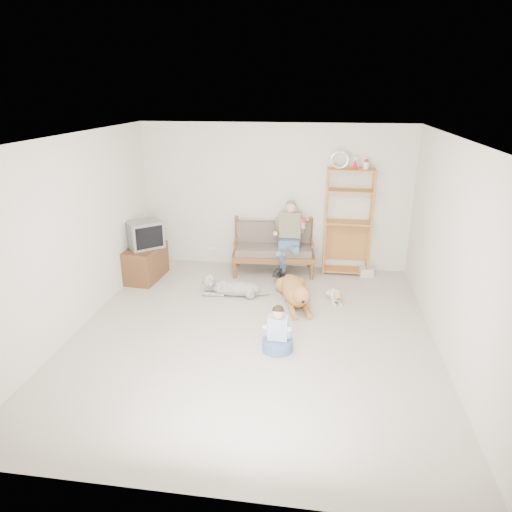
% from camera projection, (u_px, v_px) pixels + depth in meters
% --- Properties ---
extents(floor, '(5.50, 5.50, 0.00)m').
position_uv_depth(floor, '(253.00, 335.00, 6.42)').
color(floor, beige).
rests_on(floor, ground).
extents(ceiling, '(5.50, 5.50, 0.00)m').
position_uv_depth(ceiling, '(252.00, 138.00, 5.49)').
color(ceiling, white).
rests_on(ceiling, ground).
extents(wall_back, '(5.00, 0.00, 5.00)m').
position_uv_depth(wall_back, '(275.00, 197.00, 8.51)').
color(wall_back, beige).
rests_on(wall_back, ground).
extents(wall_front, '(5.00, 0.00, 5.00)m').
position_uv_depth(wall_front, '(198.00, 360.00, 3.40)').
color(wall_front, beige).
rests_on(wall_front, ground).
extents(wall_left, '(0.00, 5.50, 5.50)m').
position_uv_depth(wall_left, '(74.00, 236.00, 6.29)').
color(wall_left, beige).
rests_on(wall_left, ground).
extents(wall_right, '(0.00, 5.50, 5.50)m').
position_uv_depth(wall_right, '(453.00, 253.00, 5.62)').
color(wall_right, beige).
rests_on(wall_right, ground).
extents(loveseat, '(1.56, 0.85, 0.95)m').
position_uv_depth(loveseat, '(274.00, 247.00, 8.50)').
color(loveseat, brown).
rests_on(loveseat, ground).
extents(man, '(0.52, 0.75, 1.21)m').
position_uv_depth(man, '(288.00, 243.00, 8.23)').
color(man, slate).
rests_on(man, loveseat).
extents(etagere, '(0.87, 0.38, 2.26)m').
position_uv_depth(etagere, '(348.00, 221.00, 8.26)').
color(etagere, '#C5803E').
rests_on(etagere, ground).
extents(book_stack, '(0.25, 0.19, 0.15)m').
position_uv_depth(book_stack, '(366.00, 272.00, 8.41)').
color(book_stack, white).
rests_on(book_stack, ground).
extents(tv_stand, '(0.57, 0.94, 0.60)m').
position_uv_depth(tv_stand, '(146.00, 263.00, 8.24)').
color(tv_stand, brown).
rests_on(tv_stand, ground).
extents(crt_tv, '(0.73, 0.72, 0.48)m').
position_uv_depth(crt_tv, '(145.00, 234.00, 8.06)').
color(crt_tv, slate).
rests_on(crt_tv, tv_stand).
extents(wall_outlet, '(0.12, 0.02, 0.08)m').
position_uv_depth(wall_outlet, '(211.00, 248.00, 9.02)').
color(wall_outlet, white).
rests_on(wall_outlet, ground).
extents(golden_retriever, '(0.64, 1.51, 0.47)m').
position_uv_depth(golden_retriever, '(295.00, 292.00, 7.31)').
color(golden_retriever, '#BA8040').
rests_on(golden_retriever, ground).
extents(shaggy_dog, '(1.20, 0.31, 0.35)m').
position_uv_depth(shaggy_dog, '(230.00, 287.00, 7.60)').
color(shaggy_dog, silver).
rests_on(shaggy_dog, ground).
extents(terrier, '(0.25, 0.59, 0.22)m').
position_uv_depth(terrier, '(335.00, 296.00, 7.41)').
color(terrier, white).
rests_on(terrier, ground).
extents(child, '(0.41, 0.41, 0.65)m').
position_uv_depth(child, '(278.00, 334.00, 5.98)').
color(child, slate).
rests_on(child, ground).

